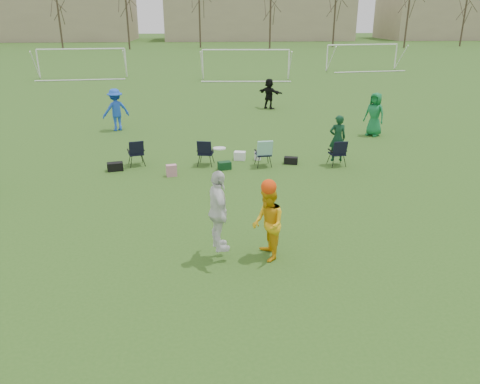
{
  "coord_description": "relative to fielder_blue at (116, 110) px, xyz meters",
  "views": [
    {
      "loc": [
        0.46,
        -8.6,
        5.25
      ],
      "look_at": [
        1.25,
        1.83,
        1.25
      ],
      "focal_mm": 35.0,
      "sensor_mm": 36.0,
      "label": 1
    }
  ],
  "objects": [
    {
      "name": "ground",
      "position": [
        3.74,
        -13.8,
        -0.99
      ],
      "size": [
        260.0,
        260.0,
        0.0
      ],
      "primitive_type": "plane",
      "color": "#30581B",
      "rests_on": "ground"
    },
    {
      "name": "fielder_blue",
      "position": [
        0.0,
        0.0,
        0.0
      ],
      "size": [
        1.47,
        1.25,
        1.98
      ],
      "primitive_type": "imported",
      "rotation": [
        0.0,
        0.0,
        3.64
      ],
      "color": "blue",
      "rests_on": "ground"
    },
    {
      "name": "fielder_green_far",
      "position": [
        11.87,
        -1.89,
        -0.01
      ],
      "size": [
        1.1,
        1.12,
        1.95
      ],
      "primitive_type": "imported",
      "rotation": [
        0.0,
        0.0,
        -0.83
      ],
      "color": "#136E37",
      "rests_on": "ground"
    },
    {
      "name": "fielder_black",
      "position": [
        7.97,
        4.92,
        -0.12
      ],
      "size": [
        1.53,
        1.49,
        1.74
      ],
      "primitive_type": "imported",
      "rotation": [
        0.0,
        0.0,
        2.38
      ],
      "color": "black",
      "rests_on": "ground"
    },
    {
      "name": "center_contest",
      "position": [
        5.01,
        -12.97,
        0.05
      ],
      "size": [
        1.81,
        1.16,
        2.65
      ],
      "color": "white",
      "rests_on": "ground"
    },
    {
      "name": "sideline_setup",
      "position": [
        5.97,
        -5.99,
        -0.43
      ],
      "size": [
        8.67,
        2.07,
        1.85
      ],
      "color": "#0E361F",
      "rests_on": "ground"
    },
    {
      "name": "goal_left",
      "position": [
        -6.26,
        20.2,
        0.94
      ],
      "size": [
        7.39,
        0.76,
        2.46
      ],
      "rotation": [
        0.0,
        0.0,
        0.09
      ],
      "color": "white",
      "rests_on": "ground"
    },
    {
      "name": "goal_mid",
      "position": [
        7.74,
        18.2,
        0.94
      ],
      "size": [
        7.4,
        0.63,
        2.46
      ],
      "rotation": [
        0.0,
        0.0,
        -0.07
      ],
      "color": "white",
      "rests_on": "ground"
    },
    {
      "name": "goal_right",
      "position": [
        19.74,
        24.2,
        0.94
      ],
      "size": [
        7.35,
        1.14,
        2.46
      ],
      "rotation": [
        0.0,
        0.0,
        0.14
      ],
      "color": "white",
      "rests_on": "ground"
    },
    {
      "name": "tree_line",
      "position": [
        3.98,
        56.05,
        4.1
      ],
      "size": [
        110.28,
        3.28,
        11.4
      ],
      "color": "#382B21",
      "rests_on": "ground"
    },
    {
      "name": "building_row",
      "position": [
        10.47,
        82.2,
        5.0
      ],
      "size": [
        126.0,
        16.0,
        13.0
      ],
      "color": "tan",
      "rests_on": "ground"
    }
  ]
}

